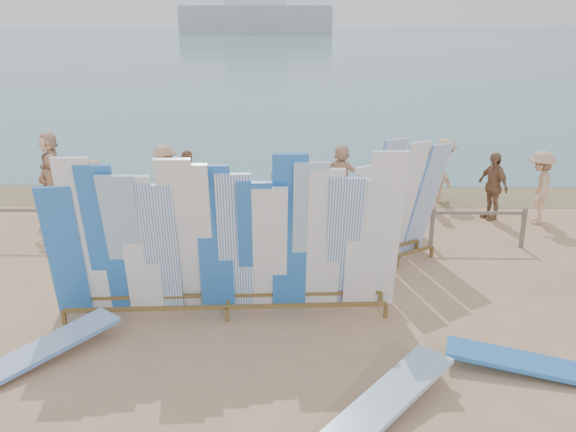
{
  "coord_description": "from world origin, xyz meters",
  "views": [
    {
      "loc": [
        1.06,
        -9.73,
        4.87
      ],
      "look_at": [
        0.85,
        1.67,
        1.14
      ],
      "focal_mm": 38.0,
      "sensor_mm": 36.0,
      "label": 1
    }
  ],
  "objects_px": {
    "beachgoer_10": "(493,186)",
    "beachgoer_2": "(77,204)",
    "beachgoer_3": "(166,178)",
    "flat_board_e": "(34,364)",
    "beach_chair_right": "(278,220)",
    "stroller": "(381,211)",
    "main_surfboard_rack": "(226,244)",
    "beachgoer_0": "(96,194)",
    "flat_board_b": "(380,418)",
    "beachgoer_5": "(342,172)",
    "beachgoer_extra_1": "(50,184)",
    "beachgoer_1": "(54,192)",
    "beachgoer_4": "(189,188)",
    "flat_board_d": "(542,374)",
    "beachgoer_11": "(50,163)",
    "beachgoer_7": "(432,178)",
    "beachgoer_9": "(444,171)",
    "beach_chair_left": "(255,227)",
    "beachgoer_8": "(403,192)",
    "beachgoer_extra_0": "(539,188)",
    "beachgoer_6": "(280,200)",
    "side_surfboard_rack": "(393,207)",
    "vendor_table": "(339,259)"
  },
  "relations": [
    {
      "from": "flat_board_b",
      "to": "vendor_table",
      "type": "bearing_deg",
      "value": 135.71
    },
    {
      "from": "beach_chair_left",
      "to": "beachgoer_8",
      "type": "height_order",
      "value": "beachgoer_8"
    },
    {
      "from": "beachgoer_7",
      "to": "beachgoer_1",
      "type": "distance_m",
      "value": 9.46
    },
    {
      "from": "flat_board_e",
      "to": "beachgoer_0",
      "type": "distance_m",
      "value": 6.28
    },
    {
      "from": "beachgoer_5",
      "to": "beachgoer_8",
      "type": "relative_size",
      "value": 0.88
    },
    {
      "from": "flat_board_e",
      "to": "beachgoer_7",
      "type": "relative_size",
      "value": 1.55
    },
    {
      "from": "beachgoer_2",
      "to": "flat_board_e",
      "type": "bearing_deg",
      "value": -152.42
    },
    {
      "from": "stroller",
      "to": "vendor_table",
      "type": "bearing_deg",
      "value": -89.18
    },
    {
      "from": "side_surfboard_rack",
      "to": "beachgoer_9",
      "type": "relative_size",
      "value": 1.53
    },
    {
      "from": "flat_board_e",
      "to": "beachgoer_3",
      "type": "height_order",
      "value": "beachgoer_3"
    },
    {
      "from": "main_surfboard_rack",
      "to": "beachgoer_2",
      "type": "distance_m",
      "value": 5.62
    },
    {
      "from": "beach_chair_right",
      "to": "beachgoer_3",
      "type": "bearing_deg",
      "value": 149.76
    },
    {
      "from": "beachgoer_10",
      "to": "beachgoer_2",
      "type": "relative_size",
      "value": 1.11
    },
    {
      "from": "beachgoer_9",
      "to": "beachgoer_0",
      "type": "xyz_separation_m",
      "value": [
        -8.82,
        -2.29,
        -0.05
      ]
    },
    {
      "from": "main_surfboard_rack",
      "to": "beach_chair_right",
      "type": "distance_m",
      "value": 4.61
    },
    {
      "from": "beachgoer_extra_1",
      "to": "beachgoer_1",
      "type": "height_order",
      "value": "beachgoer_1"
    },
    {
      "from": "beachgoer_10",
      "to": "beachgoer_0",
      "type": "xyz_separation_m",
      "value": [
        -9.72,
        -0.87,
        -0.02
      ]
    },
    {
      "from": "beachgoer_1",
      "to": "beachgoer_11",
      "type": "xyz_separation_m",
      "value": [
        -1.27,
        3.01,
        -0.02
      ]
    },
    {
      "from": "flat_board_b",
      "to": "beachgoer_5",
      "type": "xyz_separation_m",
      "value": [
        0.13,
        9.87,
        0.77
      ]
    },
    {
      "from": "beachgoer_extra_0",
      "to": "beachgoer_6",
      "type": "xyz_separation_m",
      "value": [
        -6.32,
        -0.8,
        -0.1
      ]
    },
    {
      "from": "beach_chair_left",
      "to": "beachgoer_7",
      "type": "distance_m",
      "value": 5.04
    },
    {
      "from": "side_surfboard_rack",
      "to": "stroller",
      "type": "relative_size",
      "value": 2.55
    },
    {
      "from": "main_surfboard_rack",
      "to": "flat_board_d",
      "type": "xyz_separation_m",
      "value": [
        4.71,
        -1.75,
        -1.3
      ]
    },
    {
      "from": "beachgoer_8",
      "to": "stroller",
      "type": "bearing_deg",
      "value": -100.05
    },
    {
      "from": "beachgoer_extra_1",
      "to": "beachgoer_11",
      "type": "height_order",
      "value": "beachgoer_11"
    },
    {
      "from": "flat_board_d",
      "to": "flat_board_e",
      "type": "bearing_deg",
      "value": 105.0
    },
    {
      "from": "main_surfboard_rack",
      "to": "beachgoer_10",
      "type": "relative_size",
      "value": 3.43
    },
    {
      "from": "beachgoer_5",
      "to": "beachgoer_2",
      "type": "bearing_deg",
      "value": 62.71
    },
    {
      "from": "beachgoer_4",
      "to": "beachgoer_3",
      "type": "distance_m",
      "value": 1.4
    },
    {
      "from": "flat_board_e",
      "to": "beachgoer_extra_1",
      "type": "height_order",
      "value": "beachgoer_extra_1"
    },
    {
      "from": "beach_chair_left",
      "to": "beachgoer_4",
      "type": "xyz_separation_m",
      "value": [
        -1.64,
        0.9,
        0.69
      ]
    },
    {
      "from": "beachgoer_3",
      "to": "beachgoer_0",
      "type": "height_order",
      "value": "beachgoer_3"
    },
    {
      "from": "beachgoer_8",
      "to": "main_surfboard_rack",
      "type": "bearing_deg",
      "value": -62.99
    },
    {
      "from": "beachgoer_7",
      "to": "beachgoer_1",
      "type": "relative_size",
      "value": 0.95
    },
    {
      "from": "beachgoer_7",
      "to": "beachgoer_10",
      "type": "height_order",
      "value": "beachgoer_7"
    },
    {
      "from": "beachgoer_10",
      "to": "flat_board_e",
      "type": "bearing_deg",
      "value": -75.0
    },
    {
      "from": "stroller",
      "to": "beachgoer_9",
      "type": "distance_m",
      "value": 3.01
    },
    {
      "from": "beach_chair_left",
      "to": "beachgoer_5",
      "type": "distance_m",
      "value": 3.9
    },
    {
      "from": "flat_board_b",
      "to": "side_surfboard_rack",
      "type": "bearing_deg",
      "value": 122.86
    },
    {
      "from": "vendor_table",
      "to": "beachgoer_3",
      "type": "height_order",
      "value": "beachgoer_3"
    },
    {
      "from": "side_surfboard_rack",
      "to": "beachgoer_1",
      "type": "xyz_separation_m",
      "value": [
        -7.74,
        2.12,
        -0.31
      ]
    },
    {
      "from": "beachgoer_3",
      "to": "beachgoer_2",
      "type": "bearing_deg",
      "value": -74.59
    },
    {
      "from": "beach_chair_right",
      "to": "stroller",
      "type": "xyz_separation_m",
      "value": [
        2.48,
        0.16,
        0.17
      ]
    },
    {
      "from": "main_surfboard_rack",
      "to": "beachgoer_9",
      "type": "xyz_separation_m",
      "value": [
        5.16,
        6.82,
        -0.41
      ]
    },
    {
      "from": "beachgoer_4",
      "to": "beachgoer_1",
      "type": "height_order",
      "value": "beachgoer_4"
    },
    {
      "from": "beach_chair_left",
      "to": "beachgoer_7",
      "type": "relative_size",
      "value": 0.47
    },
    {
      "from": "flat_board_b",
      "to": "beachgoer_9",
      "type": "bearing_deg",
      "value": 115.54
    },
    {
      "from": "beachgoer_8",
      "to": "beachgoer_0",
      "type": "bearing_deg",
      "value": -113.21
    },
    {
      "from": "side_surfboard_rack",
      "to": "beachgoer_extra_0",
      "type": "relative_size",
      "value": 1.5
    },
    {
      "from": "beach_chair_left",
      "to": "beachgoer_extra_1",
      "type": "relative_size",
      "value": 0.49
    }
  ]
}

